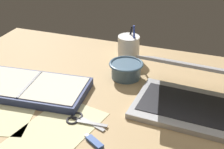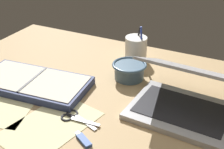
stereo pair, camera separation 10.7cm
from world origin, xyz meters
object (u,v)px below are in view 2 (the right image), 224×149
scissors (73,117)px  planner (33,83)px  bowl (129,70)px  pen_cup (136,48)px  laptop (186,97)px

scissors → planner: bearing=165.9°
bowl → planner: 35.79cm
scissors → bowl: bearing=87.9°
pen_cup → planner: pen_cup is taller
laptop → planner: size_ratio=0.80×
pen_cup → scissors: 47.30cm
bowl → planner: (-28.80, -21.17, -1.87)cm
laptop → bowl: laptop is taller
pen_cup → planner: (-24.79, -37.43, -3.50)cm
laptop → scissors: size_ratio=2.62×
planner → bowl: bearing=30.9°
scissors → laptop: bearing=41.1°
laptop → scissors: bearing=-143.7°
planner → scissors: bearing=-28.0°
pen_cup → scissors: (-1.70, -47.03, -4.70)cm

